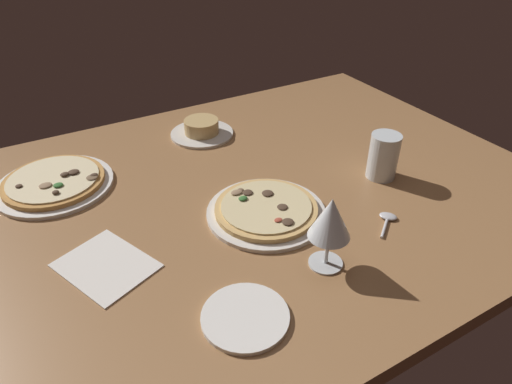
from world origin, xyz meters
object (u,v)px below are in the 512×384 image
(pizza_main, at_px, (266,210))
(paper_menu, at_px, (106,266))
(spoon, at_px, (387,219))
(pizza_side, at_px, (54,183))
(water_glass, at_px, (383,159))
(ramekin_on_saucer, at_px, (202,129))
(side_plate, at_px, (245,317))
(wine_glass_far, at_px, (330,220))

(pizza_main, distance_m, paper_menu, 0.37)
(paper_menu, bearing_deg, spoon, -38.22)
(pizza_side, height_order, water_glass, water_glass)
(ramekin_on_saucer, xyz_separation_m, side_plate, (-0.23, -0.69, -0.01))
(water_glass, distance_m, spoon, 0.20)
(pizza_side, relative_size, paper_menu, 1.56)
(pizza_side, bearing_deg, ramekin_on_saucer, 9.73)
(pizza_main, xyz_separation_m, wine_glass_far, (0.02, -0.20, 0.10))
(wine_glass_far, relative_size, paper_menu, 0.86)
(ramekin_on_saucer, distance_m, side_plate, 0.72)
(water_glass, height_order, spoon, water_glass)
(pizza_side, bearing_deg, side_plate, -70.86)
(pizza_side, xyz_separation_m, spoon, (0.63, -0.52, -0.01))
(water_glass, bearing_deg, pizza_main, 178.88)
(paper_menu, bearing_deg, pizza_side, 73.42)
(ramekin_on_saucer, relative_size, paper_menu, 1.03)
(paper_menu, bearing_deg, pizza_main, -24.05)
(pizza_main, relative_size, side_plate, 1.75)
(pizza_main, bearing_deg, ramekin_on_saucer, 85.01)
(pizza_main, distance_m, water_glass, 0.35)
(side_plate, xyz_separation_m, paper_menu, (-0.18, 0.26, -0.00))
(water_glass, xyz_separation_m, spoon, (-0.12, -0.15, -0.05))
(side_plate, height_order, paper_menu, side_plate)
(ramekin_on_saucer, bearing_deg, pizza_side, -170.27)
(paper_menu, xyz_separation_m, spoon, (0.59, -0.17, 0.00))
(side_plate, bearing_deg, paper_menu, 124.69)
(ramekin_on_saucer, bearing_deg, side_plate, -108.41)
(pizza_side, bearing_deg, paper_menu, -84.44)
(ramekin_on_saucer, xyz_separation_m, water_glass, (0.31, -0.45, 0.03))
(paper_menu, bearing_deg, side_plate, -77.45)
(wine_glass_far, xyz_separation_m, spoon, (0.21, 0.04, -0.11))
(pizza_side, distance_m, side_plate, 0.65)
(pizza_main, height_order, spoon, pizza_main)
(wine_glass_far, bearing_deg, ramekin_on_saucer, 88.17)
(ramekin_on_saucer, height_order, water_glass, water_glass)
(wine_glass_far, bearing_deg, paper_menu, 150.91)
(water_glass, bearing_deg, pizza_side, 153.42)
(water_glass, distance_m, paper_menu, 0.71)
(side_plate, distance_m, paper_menu, 0.31)
(ramekin_on_saucer, bearing_deg, wine_glass_far, -91.83)
(pizza_side, relative_size, spoon, 3.21)
(spoon, bearing_deg, pizza_main, 144.89)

